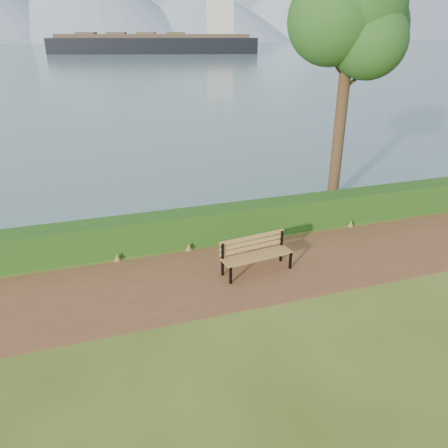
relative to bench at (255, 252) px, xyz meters
name	(u,v)px	position (x,y,z in m)	size (l,w,h in m)	color
ground	(248,278)	(-0.33, -0.32, -0.57)	(140.00, 140.00, 0.00)	#435217
path	(244,272)	(-0.33, -0.02, -0.56)	(40.00, 3.40, 0.01)	brown
hedge	(218,223)	(-0.33, 2.28, -0.07)	(32.00, 0.85, 1.00)	#1B4112
water	(76,46)	(-0.33, 259.68, -0.56)	(700.00, 510.00, 0.00)	#486574
mountains	(56,4)	(-9.50, 405.74, 27.13)	(585.00, 190.00, 70.00)	#7B8AA4
bench	(255,252)	(0.00, 0.00, 0.00)	(2.03, 0.83, 0.99)	black
tree	(352,14)	(4.87, 4.08, 5.99)	(4.53, 3.71, 8.83)	#342015
cargo_ship	(162,44)	(24.66, 142.14, 2.44)	(66.86, 26.70, 20.15)	black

